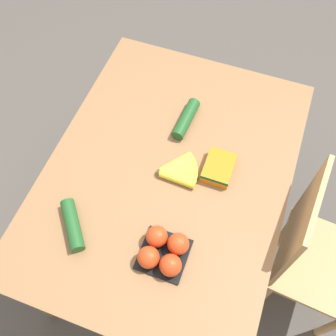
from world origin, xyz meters
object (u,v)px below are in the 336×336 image
(chair, at_px, (310,254))
(tomato_pack, at_px, (164,251))
(banana_bunch, at_px, (177,171))
(cucumber_near, at_px, (72,225))
(carrot_bag, at_px, (219,167))
(cucumber_far, at_px, (186,119))

(chair, distance_m, tomato_pack, 0.73)
(chair, xyz_separation_m, banana_bunch, (-0.04, -0.65, 0.30))
(tomato_pack, relative_size, cucumber_near, 0.91)
(carrot_bag, xyz_separation_m, cucumber_near, (0.43, -0.45, -0.00))
(tomato_pack, height_order, cucumber_near, tomato_pack)
(cucumber_near, relative_size, cucumber_far, 0.94)
(chair, height_order, banana_bunch, chair)
(banana_bunch, relative_size, cucumber_far, 0.82)
(cucumber_near, distance_m, cucumber_far, 0.67)
(carrot_bag, distance_m, cucumber_near, 0.63)
(cucumber_near, bearing_deg, cucumber_far, 158.48)
(chair, distance_m, cucumber_near, 1.05)
(banana_bunch, bearing_deg, tomato_pack, 10.99)
(chair, bearing_deg, carrot_bag, 82.62)
(banana_bunch, distance_m, tomato_pack, 0.35)
(tomato_pack, height_order, cucumber_far, tomato_pack)
(chair, distance_m, carrot_bag, 0.59)
(carrot_bag, distance_m, cucumber_far, 0.28)
(banana_bunch, xyz_separation_m, cucumber_far, (-0.26, -0.05, 0.01))
(chair, xyz_separation_m, cucumber_near, (0.33, -0.94, 0.31))
(cucumber_far, bearing_deg, tomato_pack, 11.02)
(carrot_bag, xyz_separation_m, cucumber_far, (-0.19, -0.21, -0.00))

